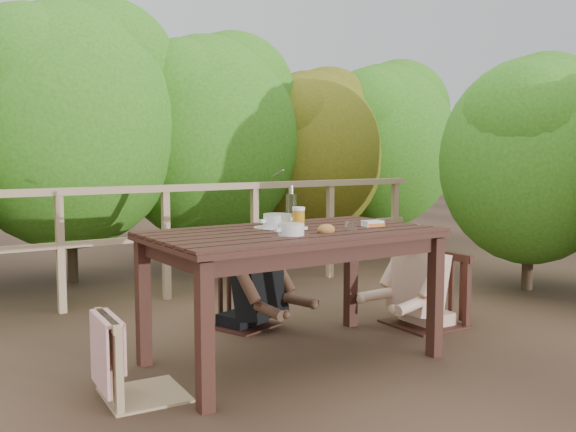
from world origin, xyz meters
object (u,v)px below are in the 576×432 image
chair_far (243,268)px  soup_near (291,231)px  beer_glass (299,219)px  butter_tub (372,225)px  soup_far (277,222)px  chair_right (425,258)px  bread_roll (326,230)px  table (292,297)px  bottle (291,207)px  diner_right (429,241)px  chair_left (143,317)px  woman (242,247)px  tumbler (350,228)px

chair_far → soup_near: bearing=-124.3°
beer_glass → butter_tub: beer_glass is taller
soup_far → beer_glass: size_ratio=1.98×
chair_right → bread_roll: 1.28m
bread_roll → table: bearing=113.7°
soup_near → bottle: 0.43m
table → bread_roll: size_ratio=15.30×
diner_right → beer_glass: 1.28m
chair_right → soup_far: size_ratio=3.37×
table → diner_right: diner_right is taller
beer_glass → bottle: (0.03, 0.12, 0.06)m
chair_left → beer_glass: 1.14m
chair_left → soup_far: soup_far is taller
bread_roll → butter_tub: (0.44, 0.09, -0.01)m
table → diner_right: size_ratio=1.37×
chair_far → beer_glass: 0.94m
chair_right → beer_glass: size_ratio=6.68×
woman → butter_tub: woman is taller
bread_roll → tumbler: (0.15, -0.04, 0.01)m
bread_roll → bottle: bearing=91.7°
chair_right → bottle: (-1.20, 0.00, 0.43)m
soup_far → bottle: 0.13m
chair_right → chair_far: bearing=-119.8°
soup_far → chair_far: bearing=79.2°
chair_far → soup_near: size_ratio=3.45×
chair_left → bread_roll: bread_roll is taller
chair_right → tumbler: (-1.03, -0.39, 0.33)m
tumbler → diner_right: bearing=20.3°
chair_left → soup_far: (0.99, 0.23, 0.42)m
table → soup_near: (-0.15, -0.20, 0.44)m
chair_far → soup_far: 0.80m
table → butter_tub: butter_tub is taller
soup_far → chair_left: bearing=-166.6°
chair_left → soup_near: soup_near is taller
diner_right → bottle: bearing=91.8°
bread_roll → bottle: bottle is taller
diner_right → soup_far: diner_right is taller
soup_near → bottle: bottle is taller
woman → bread_roll: 1.11m
bottle → tumbler: bottle is taller
butter_tub → diner_right: bearing=28.4°
table → bottle: 0.57m
chair_right → woman: woman is taller
bread_roll → tumbler: tumbler is taller
beer_glass → bottle: size_ratio=0.54×
table → woman: bearing=81.5°
soup_far → butter_tub: (0.53, -0.30, -0.02)m
chair_left → soup_near: bearing=-95.8°
chair_left → beer_glass: size_ratio=5.66×
chair_left → beer_glass: (1.04, 0.08, 0.45)m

